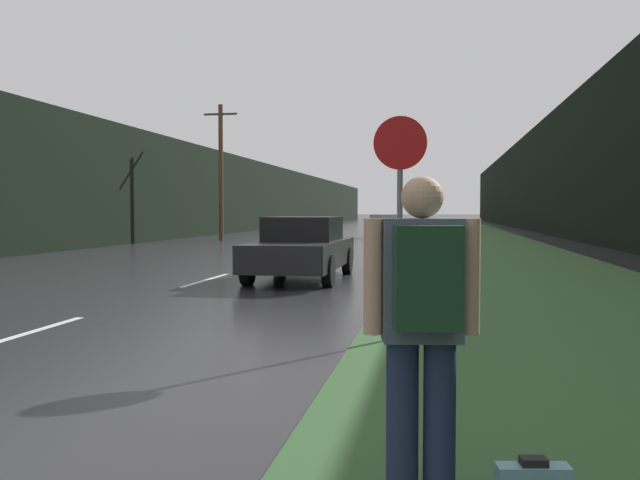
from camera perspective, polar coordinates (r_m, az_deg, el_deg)
The scene contains 13 objects.
grass_verge at distance 41.05m, azimuth 12.77°, elevation 0.23°, with size 6.00×240.00×0.02m, color #33562D.
lane_stripe_b at distance 9.42m, azimuth -24.09°, elevation -7.38°, with size 0.12×3.00×0.01m, color silver.
lane_stripe_c at distance 15.66m, azimuth -9.57°, elevation -3.34°, with size 0.12×3.00×0.01m, color silver.
lane_stripe_d at distance 22.36m, azimuth -3.55°, elevation -1.57°, with size 0.12×3.00×0.01m, color silver.
lane_stripe_e at distance 29.19m, azimuth -0.33°, elevation -0.62°, with size 0.12×3.00×0.01m, color silver.
lane_stripe_f at distance 36.09m, azimuth 1.66°, elevation -0.03°, with size 0.12×3.00×0.01m, color silver.
treeline_far_side at distance 53.27m, azimuth -6.87°, elevation 3.77°, with size 2.00×140.00×5.60m, color black.
treeline_near_side at distance 51.65m, azimuth 18.96°, elevation 4.97°, with size 2.00×140.00×7.90m, color black.
utility_pole_far at distance 36.35m, azimuth -8.35°, elevation 5.82°, with size 1.80×0.24×7.18m.
stop_sign at distance 8.30m, azimuth 6.74°, elevation 3.00°, with size 0.65×0.07×2.73m.
hitchhiker_with_backpack at distance 3.59m, azimuth 8.62°, elevation -6.67°, with size 0.61×0.47×1.76m.
car_passing_near at distance 15.63m, azimuth -1.53°, elevation -0.66°, with size 1.93×4.73×1.44m.
car_passing_far at distance 39.00m, azimuth 5.41°, elevation 1.18°, with size 1.87×4.08×1.36m.
Camera 1 is at (5.23, -0.97, 1.58)m, focal length 38.00 mm.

